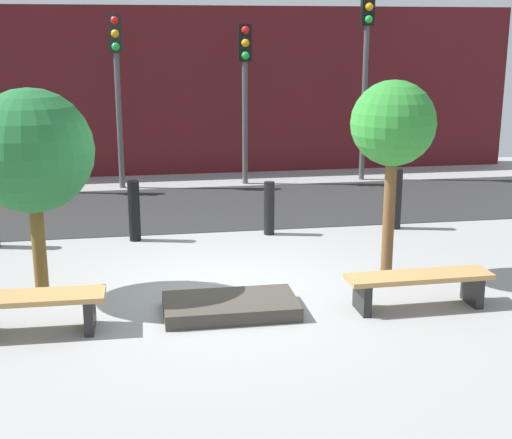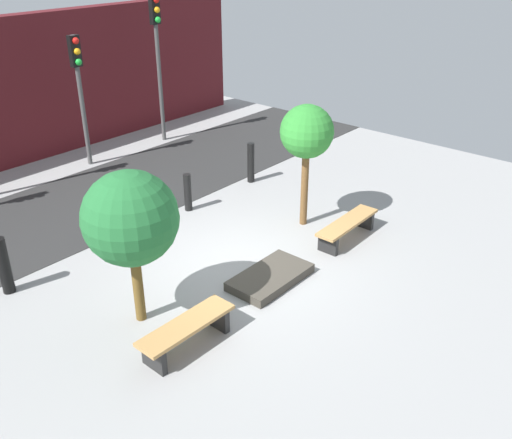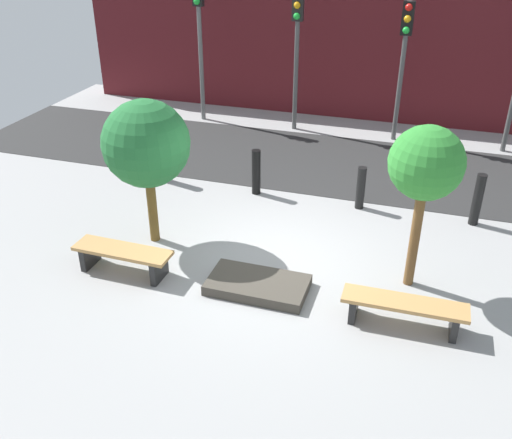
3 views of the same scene
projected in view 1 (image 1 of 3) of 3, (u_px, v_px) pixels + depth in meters
The scene contains 14 objects.
ground_plane at pixel (222, 290), 9.24m from camera, with size 18.00×18.00×0.00m, color #979797.
road_strip at pixel (193, 208), 13.63m from camera, with size 18.00×3.64×0.01m, color #2B2B2B.
building_facade at pixel (178, 91), 16.67m from camera, with size 16.20×0.50×3.85m, color #511419.
bench_left at pixel (29, 306), 7.84m from camera, with size 1.67×0.49×0.45m.
bench_right at pixel (419, 283), 8.58m from camera, with size 1.78×0.45×0.43m.
planter_bed at pixel (230, 306), 8.45m from camera, with size 1.58×0.87×0.17m, color #423C35.
tree_behind_left_bench at pixel (31, 152), 8.52m from camera, with size 1.50×1.50×2.61m.
tree_behind_right_bench at pixel (393, 126), 9.20m from camera, with size 1.11×1.11×2.66m.
bollard_left at pixel (134, 211), 11.35m from camera, with size 0.19×0.19×0.98m, color black.
bollard_center at pixel (269, 208), 11.72m from camera, with size 0.17×0.17×0.88m, color black.
bollard_right at pixel (396, 199), 12.06m from camera, with size 0.18×0.18×1.03m, color black.
traffic_light_mid_west at pixel (117, 70), 14.79m from camera, with size 0.28×0.27×3.62m.
traffic_light_mid_east at pixel (245, 75), 15.26m from camera, with size 0.28×0.27×3.43m.
traffic_light_east at pixel (366, 51), 15.57m from camera, with size 0.28×0.27×4.18m.
Camera 1 is at (-1.03, -8.66, 3.21)m, focal length 50.00 mm.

